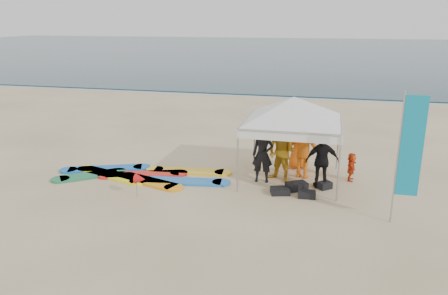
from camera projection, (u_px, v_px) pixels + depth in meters
ground at (181, 228)px, 9.94m from camera, size 120.00×120.00×0.00m
ocean at (312, 50)px, 65.80m from camera, size 160.00×84.00×0.08m
shoreline_foam at (278, 96)px, 26.88m from camera, size 160.00×1.20×0.01m
person_black_a at (263, 155)px, 12.57m from camera, size 0.62×0.42×1.65m
person_yellow at (281, 152)px, 12.57m from camera, size 1.09×1.01×1.80m
person_orange_a at (304, 147)px, 12.92m from camera, size 1.34×0.97×1.87m
person_black_b at (322, 161)px, 12.13m from camera, size 0.99×0.58×1.58m
person_orange_b at (299, 141)px, 13.73m from camera, size 1.03×0.91×1.78m
person_seated at (351, 167)px, 12.76m from camera, size 0.31×0.80×0.84m
canopy_tent at (294, 97)px, 12.26m from camera, size 3.76×3.76×2.83m
feather_flag at (410, 148)px, 9.67m from camera, size 0.53×0.04×3.10m
marker_pennant at (140, 179)px, 11.58m from camera, size 0.28×0.28×0.64m
gear_pile at (299, 189)px, 11.97m from camera, size 1.69×1.14×0.22m
surfboard_spread at (140, 175)px, 13.20m from camera, size 5.04×2.19×0.07m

